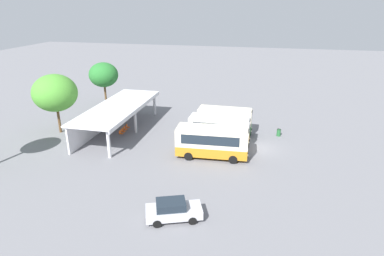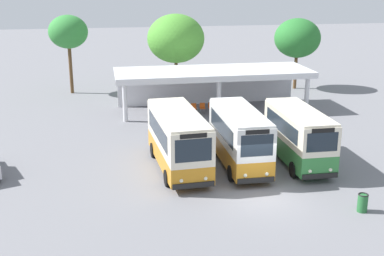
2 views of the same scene
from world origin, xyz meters
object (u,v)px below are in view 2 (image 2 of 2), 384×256
(waiting_chair_second_from_end, at_px, (202,107))
(litter_bin_apron, at_px, (363,203))
(city_bus_nearest_orange, at_px, (178,138))
(waiting_chair_end_by_column, at_px, (194,108))
(city_bus_second_in_row, at_px, (239,136))
(waiting_chair_fourth_seat, at_px, (220,106))
(waiting_chair_middle_seat, at_px, (211,107))
(city_bus_middle_cream, at_px, (299,134))

(waiting_chair_second_from_end, relative_size, litter_bin_apron, 0.96)
(city_bus_nearest_orange, height_order, waiting_chair_second_from_end, city_bus_nearest_orange)
(waiting_chair_end_by_column, height_order, litter_bin_apron, litter_bin_apron)
(city_bus_second_in_row, relative_size, waiting_chair_fourth_seat, 8.13)
(waiting_chair_middle_seat, relative_size, litter_bin_apron, 0.96)
(waiting_chair_second_from_end, bearing_deg, city_bus_nearest_orange, -107.79)
(city_bus_middle_cream, xyz_separation_m, waiting_chair_second_from_end, (-3.32, 12.28, -1.29))
(city_bus_second_in_row, relative_size, city_bus_middle_cream, 1.03)
(waiting_chair_second_from_end, distance_m, litter_bin_apron, 19.35)
(city_bus_nearest_orange, xyz_separation_m, waiting_chair_second_from_end, (3.81, 11.89, -1.35))
(waiting_chair_end_by_column, relative_size, litter_bin_apron, 0.96)
(waiting_chair_middle_seat, distance_m, waiting_chair_fourth_seat, 0.72)
(waiting_chair_end_by_column, bearing_deg, litter_bin_apron, -76.07)
(city_bus_middle_cream, bearing_deg, litter_bin_apron, -84.38)
(city_bus_second_in_row, bearing_deg, city_bus_middle_cream, -2.56)
(city_bus_nearest_orange, relative_size, waiting_chair_fourth_seat, 8.95)
(city_bus_nearest_orange, height_order, city_bus_second_in_row, city_bus_second_in_row)
(waiting_chair_end_by_column, relative_size, waiting_chair_second_from_end, 1.00)
(waiting_chair_second_from_end, xyz_separation_m, litter_bin_apron, (3.97, -18.94, -0.07))
(city_bus_second_in_row, height_order, waiting_chair_fourth_seat, city_bus_second_in_row)
(city_bus_middle_cream, relative_size, waiting_chair_fourth_seat, 7.86)
(city_bus_middle_cream, bearing_deg, city_bus_second_in_row, 177.44)
(city_bus_second_in_row, bearing_deg, waiting_chair_middle_seat, 85.43)
(city_bus_nearest_orange, relative_size, city_bus_second_in_row, 1.10)
(city_bus_nearest_orange, xyz_separation_m, litter_bin_apron, (7.79, -7.06, -1.42))
(city_bus_middle_cream, bearing_deg, waiting_chair_fourth_seat, 98.65)
(waiting_chair_middle_seat, bearing_deg, city_bus_nearest_orange, -110.84)
(city_bus_middle_cream, height_order, litter_bin_apron, city_bus_middle_cream)
(waiting_chair_fourth_seat, distance_m, litter_bin_apron, 19.16)
(city_bus_nearest_orange, height_order, waiting_chair_fourth_seat, city_bus_nearest_orange)
(city_bus_nearest_orange, bearing_deg, waiting_chair_end_by_column, 75.39)
(city_bus_second_in_row, distance_m, waiting_chair_end_by_column, 12.18)
(city_bus_middle_cream, height_order, waiting_chair_end_by_column, city_bus_middle_cream)
(waiting_chair_end_by_column, bearing_deg, waiting_chair_fourth_seat, 2.00)
(city_bus_nearest_orange, xyz_separation_m, waiting_chair_end_by_column, (3.09, 11.86, -1.35))
(waiting_chair_middle_seat, bearing_deg, litter_bin_apron, -80.28)
(waiting_chair_fourth_seat, height_order, litter_bin_apron, litter_bin_apron)
(litter_bin_apron, bearing_deg, city_bus_second_in_row, 121.74)
(city_bus_middle_cream, xyz_separation_m, waiting_chair_end_by_column, (-4.04, 12.25, -1.29))
(city_bus_second_in_row, relative_size, waiting_chair_second_from_end, 8.13)
(city_bus_nearest_orange, bearing_deg, waiting_chair_fourth_seat, 66.23)
(waiting_chair_middle_seat, xyz_separation_m, waiting_chair_fourth_seat, (0.72, 0.02, 0.00))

